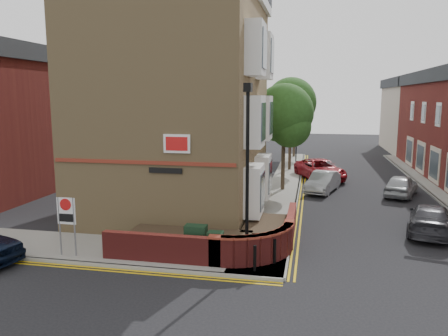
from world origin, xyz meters
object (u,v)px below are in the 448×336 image
utility_cabinet_large (196,241)px  zone_sign (66,216)px  lamppost (247,173)px  silver_car_near (323,182)px

utility_cabinet_large → zone_sign: (-4.70, -0.80, 0.92)m
lamppost → zone_sign: (-6.60, -0.70, -1.70)m
silver_car_near → lamppost: bearing=-86.3°
lamppost → zone_sign: 6.85m
utility_cabinet_large → silver_car_near: (4.82, 12.93, -0.08)m
lamppost → utility_cabinet_large: size_ratio=5.25×
utility_cabinet_large → zone_sign: zone_sign is taller
lamppost → silver_car_near: bearing=77.4°
zone_sign → lamppost: bearing=6.1°
lamppost → silver_car_near: (2.92, 13.03, -2.70)m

